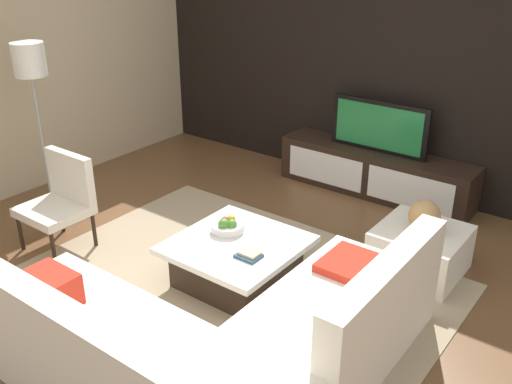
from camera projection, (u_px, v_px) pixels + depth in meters
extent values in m
plane|color=brown|center=(239.00, 291.00, 4.65)|extent=(14.00, 14.00, 0.00)
cube|color=black|center=(397.00, 63.00, 6.03)|extent=(6.40, 0.12, 2.80)
cube|color=#C6B28E|center=(9.00, 64.00, 5.97)|extent=(0.12, 5.20, 2.80)
cube|color=tan|center=(230.00, 287.00, 4.71)|extent=(3.38, 2.58, 0.01)
cube|color=black|center=(375.00, 172.00, 6.29)|extent=(2.17, 0.46, 0.50)
cube|color=white|center=(325.00, 168.00, 6.39)|extent=(0.92, 0.01, 0.35)
cube|color=white|center=(409.00, 191.00, 5.85)|extent=(0.92, 0.01, 0.35)
cube|color=black|center=(379.00, 126.00, 6.07)|extent=(1.09, 0.05, 0.55)
cube|color=#1E7238|center=(378.00, 127.00, 6.05)|extent=(0.98, 0.01, 0.46)
cube|color=silver|center=(132.00, 370.00, 3.51)|extent=(2.37, 0.85, 0.43)
cube|color=silver|center=(79.00, 345.00, 3.09)|extent=(2.37, 0.18, 0.40)
cube|color=silver|center=(336.00, 322.00, 3.94)|extent=(0.85, 1.48, 0.43)
cube|color=silver|center=(387.00, 288.00, 3.58)|extent=(0.18, 1.48, 0.40)
cube|color=red|center=(54.00, 286.00, 3.76)|extent=(0.36, 0.20, 0.22)
cube|color=red|center=(364.00, 268.00, 4.11)|extent=(0.60, 0.44, 0.06)
cube|color=black|center=(237.00, 265.00, 4.71)|extent=(0.78, 0.79, 0.33)
cube|color=white|center=(237.00, 245.00, 4.63)|extent=(0.98, 0.99, 0.05)
cylinder|color=black|center=(20.00, 231.00, 5.19)|extent=(0.04, 0.04, 0.38)
cylinder|color=black|center=(53.00, 247.00, 4.92)|extent=(0.04, 0.04, 0.38)
cylinder|color=black|center=(61.00, 214.00, 5.51)|extent=(0.04, 0.04, 0.38)
cylinder|color=black|center=(94.00, 228.00, 5.24)|extent=(0.04, 0.04, 0.38)
cube|color=silver|center=(54.00, 211.00, 5.14)|extent=(0.57, 0.52, 0.08)
cube|color=silver|center=(70.00, 176.00, 5.18)|extent=(0.57, 0.08, 0.45)
cylinder|color=#A5A5AA|center=(53.00, 204.00, 6.11)|extent=(0.28, 0.28, 0.02)
cylinder|color=#A5A5AA|center=(43.00, 143.00, 5.82)|extent=(0.03, 0.03, 1.37)
cylinder|color=white|center=(29.00, 59.00, 5.47)|extent=(0.31, 0.31, 0.32)
cube|color=silver|center=(420.00, 251.00, 4.85)|extent=(0.70, 0.70, 0.40)
cylinder|color=silver|center=(227.00, 227.00, 4.78)|extent=(0.28, 0.28, 0.07)
sphere|color=#4C8C33|center=(232.00, 224.00, 4.72)|extent=(0.09, 0.09, 0.09)
sphere|color=gold|center=(231.00, 219.00, 4.80)|extent=(0.07, 0.07, 0.07)
sphere|color=#B23326|center=(225.00, 221.00, 4.78)|extent=(0.07, 0.07, 0.07)
sphere|color=#4C8C33|center=(224.00, 224.00, 4.71)|extent=(0.10, 0.10, 0.10)
sphere|color=#AD8451|center=(424.00, 216.00, 4.72)|extent=(0.26, 0.26, 0.26)
cube|color=#2D516B|center=(249.00, 256.00, 4.41)|extent=(0.19, 0.15, 0.02)
cube|color=#CCB78C|center=(250.00, 253.00, 4.40)|extent=(0.15, 0.12, 0.02)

